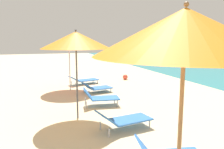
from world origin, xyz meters
name	(u,v)px	position (x,y,z in m)	size (l,w,h in m)	color
umbrella_second	(185,32)	(-0.46, 4.22, 2.49)	(2.07, 2.07, 2.82)	olive
umbrella_third	(76,40)	(-0.93, 8.73, 2.38)	(2.07, 2.07, 2.69)	#4C4C51
lounger_third_shoreside	(100,97)	(0.07, 9.76, 0.32)	(1.36, 0.83, 0.65)	blue
lounger_third_inland	(124,119)	(0.09, 7.44, 0.29)	(1.58, 0.84, 0.58)	blue
umbrella_farthest	(69,44)	(-0.59, 12.73, 2.19)	(2.28, 2.28, 2.46)	silver
lounger_farthest_shoreside	(83,80)	(0.28, 13.84, 0.24)	(1.69, 0.97, 0.49)	blue
lounger_farthest_inland	(96,87)	(0.46, 11.77, 0.24)	(1.43, 0.91, 0.52)	blue
beach_ball	(125,77)	(2.92, 14.41, 0.15)	(0.31, 0.31, 0.31)	#E54C38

